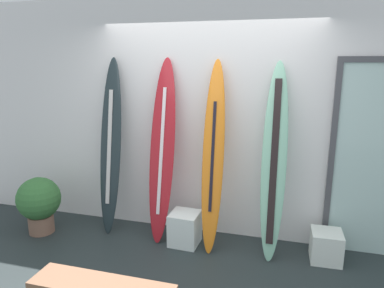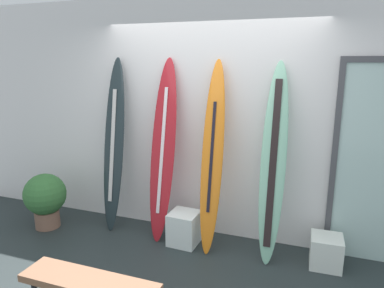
% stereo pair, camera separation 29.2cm
% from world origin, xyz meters
% --- Properties ---
extents(wall_back, '(7.20, 0.20, 2.80)m').
position_xyz_m(wall_back, '(0.00, 1.30, 1.40)').
color(wall_back, white).
rests_on(wall_back, ground).
extents(surfboard_charcoal, '(0.29, 0.43, 2.12)m').
position_xyz_m(surfboard_charcoal, '(-1.14, 0.95, 1.06)').
color(surfboard_charcoal, '#202C30').
rests_on(surfboard_charcoal, ground).
extents(surfboard_crimson, '(0.31, 0.49, 2.12)m').
position_xyz_m(surfboard_crimson, '(-0.47, 0.94, 1.05)').
color(surfboard_crimson, '#B01C26').
rests_on(surfboard_crimson, ground).
extents(surfboard_sunset, '(0.26, 0.55, 2.11)m').
position_xyz_m(surfboard_sunset, '(0.14, 0.90, 1.04)').
color(surfboard_sunset, orange).
rests_on(surfboard_sunset, ground).
extents(surfboard_seafoam, '(0.27, 0.52, 2.09)m').
position_xyz_m(surfboard_seafoam, '(0.79, 0.91, 1.03)').
color(surfboard_seafoam, '#8ACAAA').
rests_on(surfboard_seafoam, ground).
extents(display_block_left, '(0.32, 0.32, 0.33)m').
position_xyz_m(display_block_left, '(1.38, 0.89, 0.16)').
color(display_block_left, white).
rests_on(display_block_left, ground).
extents(display_block_center, '(0.34, 0.34, 0.38)m').
position_xyz_m(display_block_center, '(-0.17, 0.82, 0.19)').
color(display_block_center, white).
rests_on(display_block_center, ground).
extents(potted_plant, '(0.52, 0.52, 0.70)m').
position_xyz_m(potted_plant, '(-1.96, 0.62, 0.40)').
color(potted_plant, '#815C4A').
rests_on(potted_plant, ground).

